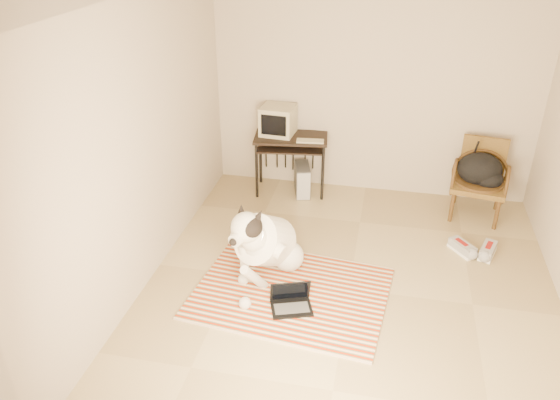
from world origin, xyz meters
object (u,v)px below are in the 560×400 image
(crt_monitor, at_px, (278,120))
(computer_desk, at_px, (291,145))
(pc_tower, at_px, (302,180))
(laptop, at_px, (291,301))
(rattan_chair, at_px, (480,179))
(dog, at_px, (265,243))
(backpack, at_px, (481,171))

(crt_monitor, bearing_deg, computer_desk, -21.79)
(crt_monitor, xyz_separation_m, pc_tower, (0.34, -0.10, -0.75))
(laptop, xyz_separation_m, rattan_chair, (1.86, 2.25, 0.38))
(computer_desk, bearing_deg, laptop, -78.88)
(dog, relative_size, computer_desk, 1.32)
(pc_tower, relative_size, backpack, 0.86)
(computer_desk, bearing_deg, rattan_chair, -2.88)
(laptop, distance_m, pc_tower, 2.35)
(crt_monitor, bearing_deg, rattan_chair, -4.31)
(laptop, distance_m, backpack, 2.91)
(laptop, relative_size, computer_desk, 0.45)
(dog, distance_m, backpack, 2.80)
(pc_tower, height_order, backpack, backpack)
(laptop, height_order, rattan_chair, rattan_chair)
(crt_monitor, relative_size, rattan_chair, 0.48)
(laptop, relative_size, pc_tower, 0.98)
(dog, height_order, pc_tower, dog)
(laptop, xyz_separation_m, pc_tower, (-0.30, 2.33, 0.11))
(crt_monitor, height_order, backpack, crt_monitor)
(dog, height_order, rattan_chair, dog)
(laptop, height_order, pc_tower, pc_tower)
(computer_desk, height_order, backpack, backpack)
(dog, height_order, backpack, dog)
(dog, xyz_separation_m, rattan_chair, (2.21, 1.76, 0.09))
(pc_tower, bearing_deg, laptop, -82.66)
(computer_desk, distance_m, crt_monitor, 0.35)
(dog, distance_m, crt_monitor, 2.06)
(computer_desk, xyz_separation_m, rattan_chair, (2.32, -0.12, -0.20))
(dog, height_order, crt_monitor, crt_monitor)
(laptop, bearing_deg, pc_tower, 97.34)
(rattan_chair, bearing_deg, backpack, -98.44)
(computer_desk, xyz_separation_m, crt_monitor, (-0.18, 0.07, 0.29))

